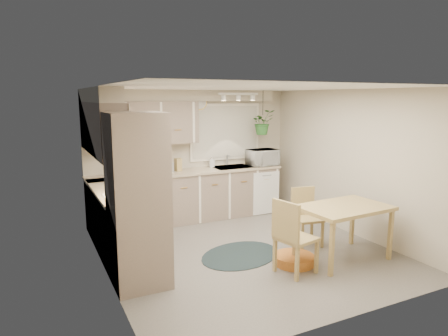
{
  "coord_description": "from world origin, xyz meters",
  "views": [
    {
      "loc": [
        -2.78,
        -4.96,
        2.26
      ],
      "look_at": [
        -0.08,
        0.55,
        1.18
      ],
      "focal_mm": 32.0,
      "sensor_mm": 36.0,
      "label": 1
    }
  ],
  "objects_px": {
    "dining_table": "(343,232)",
    "chair_back": "(308,217)",
    "microwave": "(262,156)",
    "braided_rug": "(240,255)",
    "pet_bed": "(294,260)",
    "chair_left": "(296,236)"
  },
  "relations": [
    {
      "from": "dining_table",
      "to": "microwave",
      "type": "xyz_separation_m",
      "value": [
        0.23,
        2.56,
        0.75
      ]
    },
    {
      "from": "chair_left",
      "to": "braided_rug",
      "type": "distance_m",
      "value": 1.02
    },
    {
      "from": "chair_back",
      "to": "braided_rug",
      "type": "distance_m",
      "value": 1.22
    },
    {
      "from": "dining_table",
      "to": "microwave",
      "type": "height_order",
      "value": "microwave"
    },
    {
      "from": "braided_rug",
      "to": "dining_table",
      "type": "bearing_deg",
      "value": -30.48
    },
    {
      "from": "pet_bed",
      "to": "microwave",
      "type": "relative_size",
      "value": 0.97
    },
    {
      "from": "dining_table",
      "to": "pet_bed",
      "type": "xyz_separation_m",
      "value": [
        -0.73,
        0.14,
        -0.32
      ]
    },
    {
      "from": "microwave",
      "to": "dining_table",
      "type": "bearing_deg",
      "value": -97.35
    },
    {
      "from": "chair_left",
      "to": "pet_bed",
      "type": "distance_m",
      "value": 0.5
    },
    {
      "from": "dining_table",
      "to": "braided_rug",
      "type": "bearing_deg",
      "value": 149.52
    },
    {
      "from": "dining_table",
      "to": "braided_rug",
      "type": "xyz_separation_m",
      "value": [
        -1.25,
        0.73,
        -0.38
      ]
    },
    {
      "from": "braided_rug",
      "to": "pet_bed",
      "type": "height_order",
      "value": "pet_bed"
    },
    {
      "from": "microwave",
      "to": "chair_back",
      "type": "bearing_deg",
      "value": -102.27
    },
    {
      "from": "chair_left",
      "to": "microwave",
      "type": "distance_m",
      "value": 2.93
    },
    {
      "from": "chair_left",
      "to": "braided_rug",
      "type": "relative_size",
      "value": 0.78
    },
    {
      "from": "chair_left",
      "to": "pet_bed",
      "type": "height_order",
      "value": "chair_left"
    },
    {
      "from": "dining_table",
      "to": "chair_back",
      "type": "xyz_separation_m",
      "value": [
        -0.11,
        0.66,
        0.05
      ]
    },
    {
      "from": "chair_left",
      "to": "braided_rug",
      "type": "bearing_deg",
      "value": -167.77
    },
    {
      "from": "chair_back",
      "to": "braided_rug",
      "type": "xyz_separation_m",
      "value": [
        -1.14,
        0.07,
        -0.44
      ]
    },
    {
      "from": "chair_back",
      "to": "braided_rug",
      "type": "height_order",
      "value": "chair_back"
    },
    {
      "from": "pet_bed",
      "to": "microwave",
      "type": "height_order",
      "value": "microwave"
    },
    {
      "from": "braided_rug",
      "to": "microwave",
      "type": "height_order",
      "value": "microwave"
    }
  ]
}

